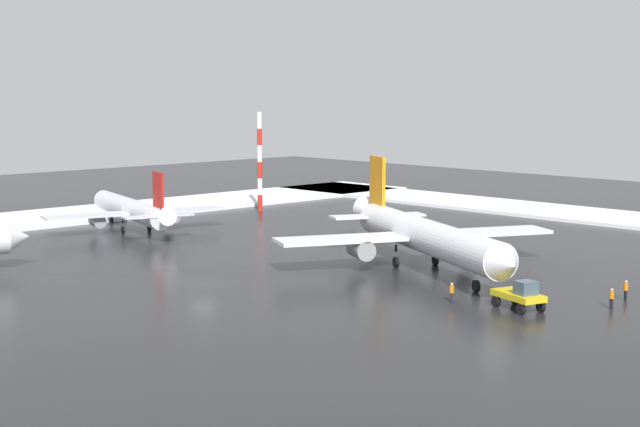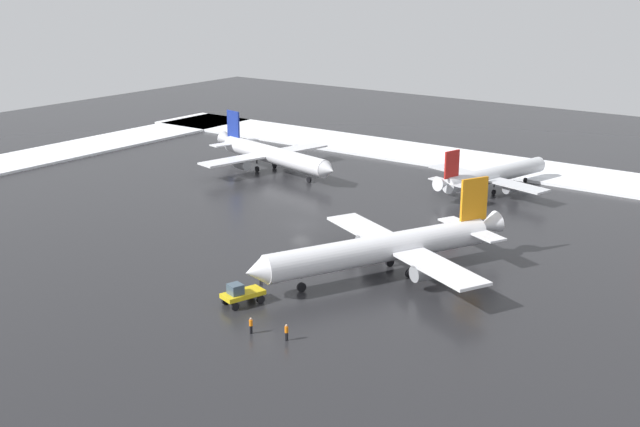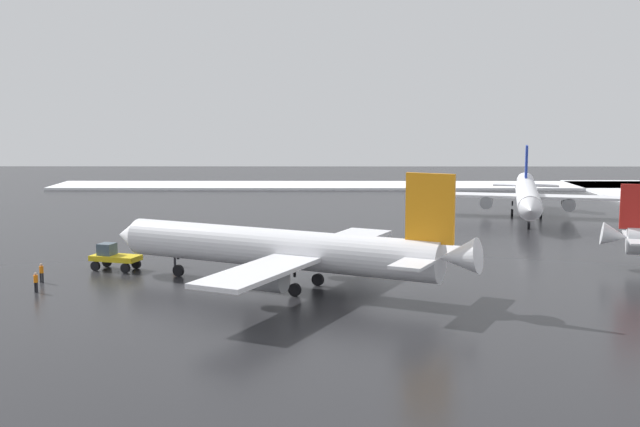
{
  "view_description": "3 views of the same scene",
  "coord_description": "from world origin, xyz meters",
  "px_view_note": "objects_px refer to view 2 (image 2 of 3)",
  "views": [
    {
      "loc": [
        52.92,
        70.91,
        17.72
      ],
      "look_at": [
        -13.32,
        1.6,
        5.45
      ],
      "focal_mm": 55.0,
      "sensor_mm": 36.0,
      "label": 1
    },
    {
      "loc": [
        -66.42,
        85.84,
        34.6
      ],
      "look_at": [
        -5.69,
        3.16,
        3.52
      ],
      "focal_mm": 45.0,
      "sensor_mm": 36.0,
      "label": 2
    },
    {
      "loc": [
        -86.94,
        6.17,
        15.46
      ],
      "look_at": [
        -9.74,
        6.57,
        5.1
      ],
      "focal_mm": 45.0,
      "sensor_mm": 36.0,
      "label": 3
    }
  ],
  "objects_px": {
    "airplane_parked_portside": "(493,175)",
    "ground_crew_near_tug": "(286,331)",
    "ground_crew_mid_apron": "(261,277)",
    "ground_crew_beside_wing": "(251,325)",
    "airplane_foreground_jet": "(385,248)",
    "airplane_parked_starboard": "(272,155)",
    "pushback_tug": "(241,293)"
  },
  "relations": [
    {
      "from": "airplane_parked_portside",
      "to": "ground_crew_near_tug",
      "type": "height_order",
      "value": "airplane_parked_portside"
    },
    {
      "from": "ground_crew_mid_apron",
      "to": "ground_crew_beside_wing",
      "type": "bearing_deg",
      "value": -175.7
    },
    {
      "from": "airplane_foreground_jet",
      "to": "ground_crew_mid_apron",
      "type": "bearing_deg",
      "value": -15.23
    },
    {
      "from": "airplane_parked_starboard",
      "to": "ground_crew_mid_apron",
      "type": "height_order",
      "value": "airplane_parked_starboard"
    },
    {
      "from": "airplane_foreground_jet",
      "to": "ground_crew_near_tug",
      "type": "relative_size",
      "value": 19.05
    },
    {
      "from": "pushback_tug",
      "to": "ground_crew_mid_apron",
      "type": "distance_m",
      "value": 5.82
    },
    {
      "from": "airplane_foreground_jet",
      "to": "airplane_parked_portside",
      "type": "relative_size",
      "value": 1.21
    },
    {
      "from": "airplane_parked_starboard",
      "to": "pushback_tug",
      "type": "xyz_separation_m",
      "value": [
        -35.51,
        48.26,
        -1.87
      ]
    },
    {
      "from": "pushback_tug",
      "to": "airplane_parked_starboard",
      "type": "bearing_deg",
      "value": -126.7
    },
    {
      "from": "pushback_tug",
      "to": "ground_crew_near_tug",
      "type": "height_order",
      "value": "pushback_tug"
    },
    {
      "from": "airplane_foreground_jet",
      "to": "ground_crew_near_tug",
      "type": "distance_m",
      "value": 20.95
    },
    {
      "from": "airplane_parked_portside",
      "to": "pushback_tug",
      "type": "xyz_separation_m",
      "value": [
        1.96,
        59.54,
        -1.41
      ]
    },
    {
      "from": "airplane_parked_starboard",
      "to": "ground_crew_near_tug",
      "type": "xyz_separation_m",
      "value": [
        -45.0,
        52.28,
        -2.18
      ]
    },
    {
      "from": "airplane_foreground_jet",
      "to": "airplane_parked_portside",
      "type": "distance_m",
      "value": 43.22
    },
    {
      "from": "ground_crew_mid_apron",
      "to": "pushback_tug",
      "type": "bearing_deg",
      "value": 167.14
    },
    {
      "from": "airplane_parked_portside",
      "to": "pushback_tug",
      "type": "distance_m",
      "value": 59.58
    },
    {
      "from": "airplane_foreground_jet",
      "to": "airplane_parked_starboard",
      "type": "height_order",
      "value": "airplane_foreground_jet"
    },
    {
      "from": "pushback_tug",
      "to": "airplane_parked_portside",
      "type": "bearing_deg",
      "value": -164.93
    },
    {
      "from": "airplane_foreground_jet",
      "to": "pushback_tug",
      "type": "bearing_deg",
      "value": 0.53
    },
    {
      "from": "ground_crew_beside_wing",
      "to": "ground_crew_mid_apron",
      "type": "height_order",
      "value": "same"
    },
    {
      "from": "ground_crew_near_tug",
      "to": "pushback_tug",
      "type": "bearing_deg",
      "value": 0.2
    },
    {
      "from": "airplane_foreground_jet",
      "to": "ground_crew_beside_wing",
      "type": "relative_size",
      "value": 19.05
    },
    {
      "from": "ground_crew_beside_wing",
      "to": "ground_crew_near_tug",
      "type": "bearing_deg",
      "value": 19.67
    },
    {
      "from": "airplane_foreground_jet",
      "to": "ground_crew_near_tug",
      "type": "xyz_separation_m",
      "value": [
        -1.61,
        20.75,
        -2.45
      ]
    },
    {
      "from": "pushback_tug",
      "to": "ground_crew_near_tug",
      "type": "bearing_deg",
      "value": 84.02
    },
    {
      "from": "airplane_foreground_jet",
      "to": "ground_crew_near_tug",
      "type": "bearing_deg",
      "value": 30.18
    },
    {
      "from": "airplane_parked_starboard",
      "to": "ground_crew_beside_wing",
      "type": "height_order",
      "value": "airplane_parked_starboard"
    },
    {
      "from": "ground_crew_beside_wing",
      "to": "ground_crew_near_tug",
      "type": "relative_size",
      "value": 1.0
    },
    {
      "from": "airplane_parked_portside",
      "to": "pushback_tug",
      "type": "bearing_deg",
      "value": -166.95
    },
    {
      "from": "airplane_parked_portside",
      "to": "ground_crew_mid_apron",
      "type": "bearing_deg",
      "value": -169.12
    },
    {
      "from": "airplane_parked_starboard",
      "to": "airplane_parked_portside",
      "type": "distance_m",
      "value": 39.13
    },
    {
      "from": "ground_crew_near_tug",
      "to": "ground_crew_mid_apron",
      "type": "bearing_deg",
      "value": -16.81
    }
  ]
}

